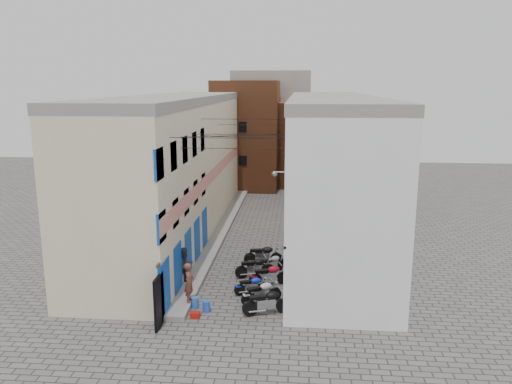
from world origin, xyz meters
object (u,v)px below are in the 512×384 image
(motorcycle_a, at_px, (267,301))
(person_b, at_px, (185,265))
(water_jug_near, at_px, (206,306))
(red_crate, at_px, (195,315))
(person_a, at_px, (189,282))
(motorcycle_b, at_px, (262,291))
(motorcycle_d, at_px, (269,274))
(motorcycle_c, at_px, (252,284))
(motorcycle_e, at_px, (255,266))
(water_jug_far, at_px, (195,303))
(motorcycle_g, at_px, (263,254))
(motorcycle_f, at_px, (272,263))

(motorcycle_a, distance_m, person_b, 4.87)
(water_jug_near, xyz_separation_m, red_crate, (-0.37, -0.59, -0.13))
(person_a, distance_m, water_jug_near, 1.30)
(motorcycle_b, relative_size, red_crate, 4.86)
(person_a, height_order, person_b, person_b)
(motorcycle_b, relative_size, motorcycle_d, 0.95)
(motorcycle_c, relative_size, motorcycle_e, 0.83)
(person_b, xyz_separation_m, red_crate, (1.11, -3.10, -1.02))
(motorcycle_c, height_order, water_jug_near, motorcycle_c)
(motorcycle_c, bearing_deg, motorcycle_a, 4.75)
(motorcycle_e, xyz_separation_m, person_b, (-3.23, -1.64, 0.55))
(motorcycle_c, xyz_separation_m, person_a, (-2.64, -1.55, 0.65))
(motorcycle_e, distance_m, water_jug_far, 4.48)
(person_b, bearing_deg, motorcycle_e, -22.06)
(motorcycle_a, xyz_separation_m, motorcycle_d, (-0.10, 3.13, -0.02))
(motorcycle_a, height_order, red_crate, motorcycle_a)
(motorcycle_e, relative_size, water_jug_near, 4.10)
(motorcycle_g, relative_size, water_jug_far, 4.30)
(motorcycle_a, relative_size, motorcycle_e, 1.05)
(motorcycle_f, distance_m, red_crate, 6.25)
(motorcycle_c, xyz_separation_m, water_jug_near, (-1.81, -2.01, -0.24))
(motorcycle_b, bearing_deg, motorcycle_a, -13.48)
(motorcycle_c, height_order, motorcycle_g, motorcycle_g)
(motorcycle_a, height_order, person_b, person_b)
(motorcycle_g, relative_size, red_crate, 5.25)
(motorcycle_a, distance_m, motorcycle_b, 1.15)
(motorcycle_e, height_order, red_crate, motorcycle_e)
(motorcycle_a, bearing_deg, motorcycle_c, -174.14)
(motorcycle_b, relative_size, person_a, 1.11)
(motorcycle_b, distance_m, person_b, 4.10)
(motorcycle_c, distance_m, motorcycle_f, 3.00)
(motorcycle_g, relative_size, person_a, 1.20)
(motorcycle_e, relative_size, red_crate, 5.09)
(motorcycle_g, distance_m, red_crate, 7.05)
(motorcycle_b, distance_m, person_a, 3.27)
(person_b, bearing_deg, motorcycle_g, -3.96)
(motorcycle_e, bearing_deg, water_jug_near, -39.16)
(motorcycle_d, relative_size, red_crate, 5.13)
(water_jug_near, bearing_deg, motorcycle_b, 25.11)
(motorcycle_g, distance_m, water_jug_far, 6.28)
(motorcycle_a, distance_m, red_crate, 3.12)
(person_b, bearing_deg, water_jug_far, -116.10)
(motorcycle_e, height_order, motorcycle_f, motorcycle_e)
(person_a, xyz_separation_m, water_jug_near, (0.82, -0.46, -0.89))
(water_jug_near, bearing_deg, person_a, 150.72)
(motorcycle_e, relative_size, water_jug_far, 4.17)
(motorcycle_a, height_order, water_jug_far, motorcycle_a)
(person_b, bearing_deg, red_crate, -119.26)
(motorcycle_f, bearing_deg, motorcycle_b, -37.72)
(person_a, height_order, water_jug_far, person_a)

